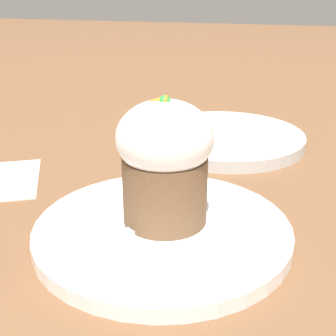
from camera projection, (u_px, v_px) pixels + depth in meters
name	position (u px, v px, depth m)	size (l,w,h in m)	color
ground_plane	(163.00, 237.00, 0.42)	(4.00, 4.00, 0.00)	brown
dessert_plate	(163.00, 231.00, 0.42)	(0.23, 0.23, 0.01)	white
carrot_cake	(168.00, 161.00, 0.40)	(0.08, 0.08, 0.12)	brown
spoon	(149.00, 222.00, 0.41)	(0.09, 0.12, 0.01)	#B7B7BC
side_plate	(225.00, 138.00, 0.65)	(0.22, 0.22, 0.02)	silver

